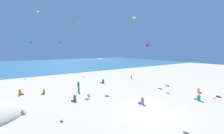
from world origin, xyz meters
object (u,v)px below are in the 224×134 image
at_px(kite_white, 112,48).
at_px(kite_red, 147,45).
at_px(kite_blue, 31,42).
at_px(person_2, 79,86).
at_px(person_4, 103,81).
at_px(person_7, 20,93).
at_px(kite_black, 61,42).
at_px(kite_pink, 100,58).
at_px(person_3, 75,99).
at_px(kite_orange, 132,21).
at_px(kite_yellow, 78,22).
at_px(person_8, 44,92).
at_px(person_1, 198,98).
at_px(person_5, 142,102).
at_px(kite_magenta, 183,49).
at_px(person_6, 199,91).
at_px(kite_purple, 148,44).
at_px(kite_green, 38,12).
at_px(kite_lime, 134,17).
at_px(beach_chair_mid_beach, 88,97).
at_px(person_0, 131,77).
at_px(cooler_box, 218,96).

bearing_deg(kite_white, kite_red, -104.87).
bearing_deg(kite_blue, kite_white, -13.50).
distance_m(person_2, person_4, 6.19).
xyz_separation_m(person_7, kite_white, (23.48, 12.96, 6.23)).
xyz_separation_m(kite_black, kite_pink, (6.17, 1.70, -2.21)).
bearing_deg(kite_pink, person_3, -147.33).
bearing_deg(kite_orange, kite_yellow, 107.15).
bearing_deg(person_8, person_1, 144.19).
bearing_deg(kite_red, kite_blue, 124.99).
bearing_deg(person_5, kite_magenta, -110.82).
bearing_deg(person_2, person_6, 108.41).
bearing_deg(kite_black, person_6, -26.64).
relative_size(person_4, person_6, 1.14).
relative_size(person_3, kite_blue, 0.67).
xyz_separation_m(kite_magenta, kite_purple, (0.70, 7.84, 1.24)).
height_order(kite_black, kite_green, kite_green).
bearing_deg(kite_pink, kite_lime, -73.49).
xyz_separation_m(kite_blue, kite_lime, (9.53, -26.56, 1.97)).
xyz_separation_m(kite_green, kite_orange, (17.90, -1.29, 0.43)).
distance_m(kite_yellow, kite_white, 13.11).
distance_m(person_2, person_5, 9.48).
bearing_deg(person_1, kite_green, 45.40).
distance_m(kite_blue, kite_orange, 24.75).
bearing_deg(kite_white, kite_yellow, 140.42).
bearing_deg(person_5, kite_green, 0.26).
height_order(beach_chair_mid_beach, kite_blue, kite_blue).
relative_size(person_0, kite_white, 0.60).
bearing_deg(kite_black, person_3, -62.44).
distance_m(person_4, kite_green, 15.25).
distance_m(kite_purple, kite_orange, 6.27).
bearing_deg(cooler_box, person_6, 95.54).
distance_m(kite_purple, kite_lime, 12.24).
relative_size(person_2, kite_lime, 1.52).
distance_m(person_1, person_7, 22.66).
relative_size(cooler_box, kite_yellow, 0.28).
bearing_deg(kite_orange, kite_pink, -156.27).
bearing_deg(kite_magenta, person_3, 167.62).
bearing_deg(kite_green, kite_magenta, -34.78).
bearing_deg(kite_pink, person_5, -85.88).
bearing_deg(cooler_box, kite_green, 134.85).
bearing_deg(kite_purple, kite_lime, -146.19).
distance_m(kite_black, kite_purple, 18.01).
bearing_deg(beach_chair_mid_beach, kite_yellow, -55.42).
bearing_deg(person_2, kite_purple, 147.53).
height_order(kite_magenta, kite_pink, kite_magenta).
xyz_separation_m(beach_chair_mid_beach, kite_white, (16.60, 19.40, 6.23)).
distance_m(kite_blue, kite_green, 15.41).
distance_m(kite_lime, kite_white, 24.56).
bearing_deg(beach_chair_mid_beach, person_3, 46.17).
xyz_separation_m(person_5, kite_green, (-8.12, 14.34, 11.50)).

